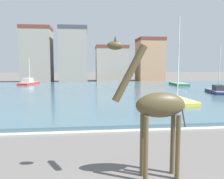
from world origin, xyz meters
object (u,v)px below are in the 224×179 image
at_px(sailboat_navy, 218,92).
at_px(sailboat_green, 178,85).
at_px(giraffe_statue, 156,108).
at_px(sailboat_yellow, 177,100).
at_px(sailboat_red, 30,83).

bearing_deg(sailboat_navy, sailboat_green, 91.06).
height_order(sailboat_green, sailboat_navy, sailboat_navy).
height_order(giraffe_statue, sailboat_yellow, sailboat_yellow).
bearing_deg(sailboat_yellow, giraffe_statue, -114.83).
xyz_separation_m(sailboat_red, sailboat_navy, (29.86, -18.87, -0.02)).
bearing_deg(sailboat_navy, sailboat_yellow, -143.64).
relative_size(sailboat_yellow, sailboat_green, 1.49).
bearing_deg(sailboat_navy, giraffe_statue, -125.96).
distance_m(sailboat_red, sailboat_navy, 35.32).
bearing_deg(sailboat_green, sailboat_red, 169.52).
bearing_deg(sailboat_red, sailboat_yellow, -49.88).
distance_m(sailboat_yellow, sailboat_red, 32.97).
relative_size(sailboat_red, sailboat_green, 1.14).
xyz_separation_m(giraffe_statue, sailboat_navy, (15.69, 21.64, -2.05)).
bearing_deg(sailboat_green, sailboat_yellow, -112.98).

